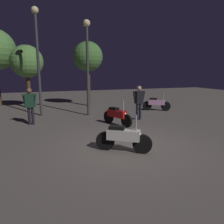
# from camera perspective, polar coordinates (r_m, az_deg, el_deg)

# --- Properties ---
(ground_plane) EXTENTS (40.00, 40.00, 0.00)m
(ground_plane) POSITION_cam_1_polar(r_m,az_deg,el_deg) (6.71, 4.24, -9.17)
(ground_plane) COLOR #605951
(motorcycle_white_foreground) EXTENTS (1.44, 1.01, 1.11)m
(motorcycle_white_foreground) POSITION_cam_1_polar(r_m,az_deg,el_deg) (6.11, 3.10, -6.86)
(motorcycle_white_foreground) COLOR black
(motorcycle_white_foreground) RESTS_ON ground_plane
(motorcycle_pink_parked_left) EXTENTS (1.48, 0.93, 1.11)m
(motorcycle_pink_parked_left) POSITION_cam_1_polar(r_m,az_deg,el_deg) (12.84, 12.00, 2.31)
(motorcycle_pink_parked_left) COLOR black
(motorcycle_pink_parked_left) RESTS_ON ground_plane
(motorcycle_red_parked_right) EXTENTS (0.79, 1.55, 1.11)m
(motorcycle_red_parked_right) POSITION_cam_1_polar(r_m,az_deg,el_deg) (9.12, 1.41, -0.89)
(motorcycle_red_parked_right) COLOR black
(motorcycle_red_parked_right) RESTS_ON ground_plane
(person_rider_beside) EXTENTS (0.66, 0.25, 1.64)m
(person_rider_beside) POSITION_cam_1_polar(r_m,az_deg,el_deg) (10.14, 7.34, 3.31)
(person_rider_beside) COLOR black
(person_rider_beside) RESTS_ON ground_plane
(person_bystander_far) EXTENTS (0.65, 0.35, 1.61)m
(person_bystander_far) POSITION_cam_1_polar(r_m,az_deg,el_deg) (9.80, -21.42, 2.26)
(person_bystander_far) COLOR black
(person_bystander_far) RESTS_ON ground_plane
(streetlamp_near) EXTENTS (0.36, 0.36, 5.44)m
(streetlamp_near) POSITION_cam_1_polar(r_m,az_deg,el_deg) (11.63, -19.66, 15.79)
(streetlamp_near) COLOR #38383D
(streetlamp_near) RESTS_ON ground_plane
(streetlamp_far) EXTENTS (0.36, 0.36, 4.86)m
(streetlamp_far) POSITION_cam_1_polar(r_m,az_deg,el_deg) (11.13, -6.74, 14.93)
(streetlamp_far) COLOR #38383D
(streetlamp_far) RESTS_ON ground_plane
(tree_left_bg) EXTENTS (1.96, 1.96, 4.28)m
(tree_left_bg) POSITION_cam_1_polar(r_m,az_deg,el_deg) (14.42, -6.57, 14.63)
(tree_left_bg) COLOR #4C331E
(tree_left_bg) RESTS_ON ground_plane
(tree_right_bg) EXTENTS (1.99, 1.99, 3.93)m
(tree_right_bg) POSITION_cam_1_polar(r_m,az_deg,el_deg) (14.36, -22.19, 12.53)
(tree_right_bg) COLOR #4C331E
(tree_right_bg) RESTS_ON ground_plane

